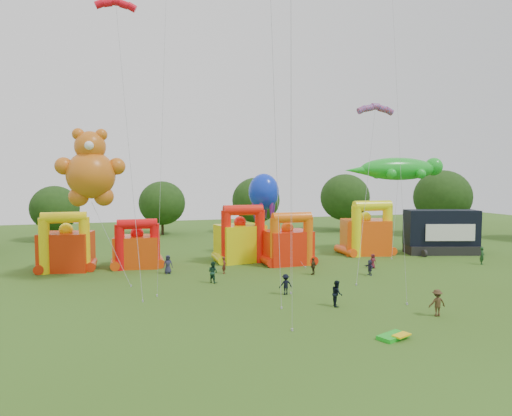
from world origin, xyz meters
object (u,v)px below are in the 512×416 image
object	(u,v)px
gecko_kite	(396,199)
spectator_0	(168,264)
stage_trailer	(441,232)
bouncy_castle_0	(66,248)
spectator_4	(313,266)
teddy_bear_kite	(99,200)
bouncy_castle_2	(241,240)
octopus_kite	(274,218)

from	to	relation	value
gecko_kite	spectator_0	distance (m)	30.21
stage_trailer	bouncy_castle_0	bearing A→B (deg)	177.35
gecko_kite	spectator_4	xyz separation A→B (m)	(-15.36, -9.12, -6.08)
teddy_bear_kite	spectator_4	bearing A→B (deg)	-6.90
bouncy_castle_0	bouncy_castle_2	bearing A→B (deg)	-0.58
teddy_bear_kite	spectator_0	xyz separation A→B (m)	(6.34, 2.10, -6.68)
spectator_0	spectator_4	bearing A→B (deg)	-24.46
spectator_4	teddy_bear_kite	bearing A→B (deg)	-47.17
teddy_bear_kite	stage_trailer	bearing A→B (deg)	6.36
bouncy_castle_0	bouncy_castle_2	size ratio (longest dim) A/B	0.94
bouncy_castle_0	gecko_kite	world-z (taller)	gecko_kite
gecko_kite	spectator_0	size ratio (longest dim) A/B	7.66
teddy_bear_kite	octopus_kite	distance (m)	21.26
gecko_kite	teddy_bear_kite	bearing A→B (deg)	-169.39
octopus_kite	gecko_kite	bearing A→B (deg)	-4.24
bouncy_castle_0	stage_trailer	size ratio (longest dim) A/B	0.66
octopus_kite	spectator_4	xyz separation A→B (m)	(0.69, -10.31, -3.90)
bouncy_castle_2	octopus_kite	size ratio (longest dim) A/B	0.57
gecko_kite	octopus_kite	bearing A→B (deg)	175.76
octopus_kite	spectator_0	distance (m)	14.91
bouncy_castle_0	spectator_4	distance (m)	25.61
gecko_kite	octopus_kite	distance (m)	16.24
stage_trailer	teddy_bear_kite	world-z (taller)	teddy_bear_kite
teddy_bear_kite	spectator_0	bearing A→B (deg)	18.31
teddy_bear_kite	spectator_0	world-z (taller)	teddy_bear_kite
bouncy_castle_2	spectator_4	distance (m)	10.43
bouncy_castle_2	gecko_kite	distance (m)	21.05
bouncy_castle_0	stage_trailer	bearing A→B (deg)	-2.65
bouncy_castle_0	spectator_0	xyz separation A→B (m)	(10.01, -4.52, -1.43)
bouncy_castle_0	teddy_bear_kite	world-z (taller)	teddy_bear_kite
stage_trailer	bouncy_castle_2	bearing A→B (deg)	175.86
bouncy_castle_2	octopus_kite	bearing A→B (deg)	17.48
spectator_0	octopus_kite	bearing A→B (deg)	17.21
octopus_kite	bouncy_castle_0	bearing A→B (deg)	-176.94
spectator_0	bouncy_castle_0	bearing A→B (deg)	149.33
bouncy_castle_0	octopus_kite	distance (m)	23.37
octopus_kite	teddy_bear_kite	bearing A→B (deg)	-158.10
stage_trailer	octopus_kite	xyz separation A→B (m)	(-21.32, 3.30, 2.04)
spectator_0	spectator_4	xyz separation A→B (m)	(13.90, -4.55, -0.10)
teddy_bear_kite	spectator_0	distance (m)	9.44
bouncy_castle_0	spectator_0	bearing A→B (deg)	-24.32
stage_trailer	gecko_kite	bearing A→B (deg)	158.15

